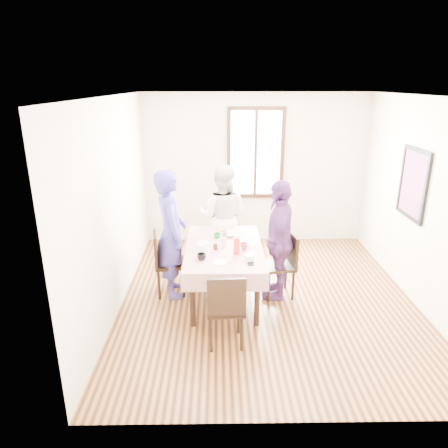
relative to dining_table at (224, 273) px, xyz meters
The scene contains 30 objects.
ground 0.71m from the dining_table, ahead, with size 4.50×4.50×0.00m, color #32190C.
back_wall 2.51m from the dining_table, 74.97° to the left, with size 4.00×4.00×0.00m, color beige.
right_wall 2.78m from the dining_table, ahead, with size 4.50×4.50×0.00m, color beige.
window_frame 2.62m from the dining_table, 74.84° to the left, with size 1.02×0.06×1.62m, color black.
window_pane 2.63m from the dining_table, 74.90° to the left, with size 0.90×0.02×1.50m, color white.
art_poster 2.85m from the dining_table, ahead, with size 0.04×0.76×0.96m, color red.
dining_table is the anchor object (origin of this frame).
tablecloth 0.38m from the dining_table, behind, with size 1.03×1.66×0.01m, color maroon.
chair_left 0.77m from the dining_table, 169.14° to the left, with size 0.42×0.42×0.91m, color black.
chair_right 0.76m from the dining_table, ahead, with size 0.42×0.42×0.91m, color black.
chair_far 1.06m from the dining_table, 90.00° to the left, with size 0.42×0.42×0.91m, color black.
chair_near 1.06m from the dining_table, 90.00° to the right, with size 0.42×0.42×0.91m, color black.
person_left 0.91m from the dining_table, 168.85° to the left, with size 0.65×0.43×1.79m, color #3E3693.
person_far 1.14m from the dining_table, 90.00° to the left, with size 0.81×0.63×1.67m, color silver.
person_right 0.87m from the dining_table, ahead, with size 0.98×0.41×1.67m, color #542B68.
mug_black 0.68m from the dining_table, 123.03° to the right, with size 0.11×0.11×0.09m, color black.
mug_flag 0.52m from the dining_table, 24.13° to the right, with size 0.11×0.11×0.10m, color red.
mug_green 0.54m from the dining_table, 106.03° to the left, with size 0.09×0.09×0.07m, color #0C7226.
serving_bowl 0.58m from the dining_table, 77.16° to the left, with size 0.19×0.19×0.05m, color white.
juice_carton 0.59m from the dining_table, 59.27° to the right, with size 0.07×0.07×0.23m, color red.
butter_tub 0.69m from the dining_table, 56.43° to the right, with size 0.13×0.13×0.06m, color white.
jam_jar 0.45m from the dining_table, 136.47° to the right, with size 0.06×0.06×0.08m, color black.
drinking_glass 0.58m from the dining_table, 140.57° to the right, with size 0.08×0.08×0.11m, color silver.
smartphone 0.75m from the dining_table, 60.11° to the right, with size 0.08×0.15×0.01m, color black.
flower_vase 0.45m from the dining_table, 92.14° to the left, with size 0.06×0.06×0.13m, color silver.
plate_left 0.50m from the dining_table, 156.42° to the left, with size 0.20×0.20×0.01m, color white.
plate_right 0.52m from the dining_table, 16.39° to the left, with size 0.20×0.20×0.01m, color white.
plate_near 0.65m from the dining_table, 96.60° to the right, with size 0.20×0.20×0.01m, color white.
butter_lid 0.72m from the dining_table, 56.43° to the right, with size 0.12×0.12×0.01m, color blue.
flower_bunch 0.57m from the dining_table, 92.14° to the left, with size 0.09×0.09×0.10m, color yellow, non-canonical shape.
Camera 1 is at (-0.68, -5.11, 2.86)m, focal length 33.00 mm.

